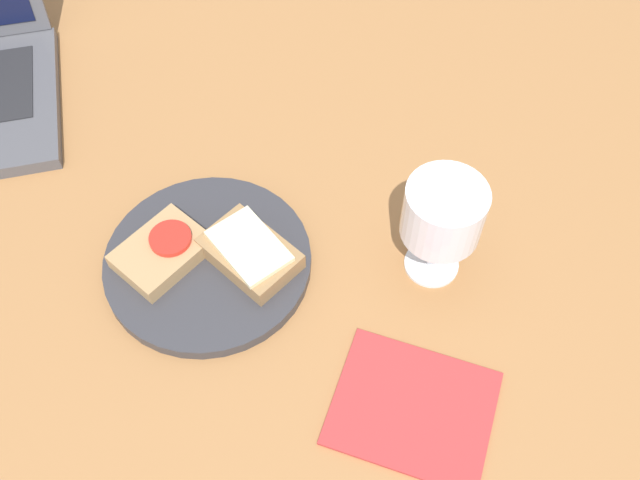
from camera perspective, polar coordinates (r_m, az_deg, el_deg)
The scene contains 6 objects.
wooden_table at distance 83.18cm, azimuth -8.35°, elevation -1.00°, with size 140.00×140.00×3.00cm, color #9E6B3D.
plate at distance 79.93cm, azimuth -8.94°, elevation -1.73°, with size 22.92×22.92×1.49cm, color #333338.
sandwich_with_cheese at distance 77.50cm, azimuth -5.64°, elevation -0.98°, with size 11.36×12.33×2.86cm.
sandwich_with_tomato at distance 79.37cm, azimuth -12.47°, elevation -0.86°, with size 11.92×11.36×2.66cm.
wine_glass at distance 73.06cm, azimuth 9.79°, elevation 1.86°, with size 8.36×8.36×13.09cm.
napkin at distance 72.49cm, azimuth 7.43°, elevation -13.17°, with size 15.49×12.92×0.40cm, color #B23333.
Camera 1 is at (1.54, -46.60, 70.38)cm, focal length 40.00 mm.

